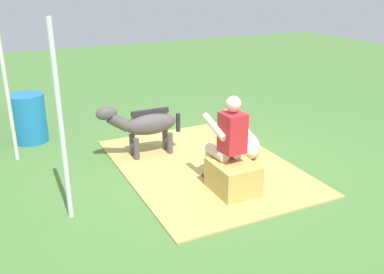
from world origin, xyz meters
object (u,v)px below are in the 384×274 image
at_px(hay_bale, 233,177).
at_px(pony_standing, 145,124).
at_px(person_seated, 227,138).
at_px(tent_pole_right, 6,87).
at_px(pony_lying, 245,141).
at_px(tent_pole_left, 61,125).
at_px(water_barrel, 29,118).

height_order(hay_bale, pony_standing, pony_standing).
relative_size(person_seated, tent_pole_right, 0.56).
relative_size(person_seated, pony_lying, 0.97).
bearing_deg(pony_lying, tent_pole_left, 104.94).
distance_m(pony_lying, tent_pole_right, 3.73).
height_order(pony_lying, tent_pole_left, tent_pole_left).
height_order(pony_lying, tent_pole_right, tent_pole_right).
bearing_deg(tent_pole_right, pony_standing, -112.63).
relative_size(hay_bale, tent_pole_left, 0.28).
height_order(pony_standing, water_barrel, pony_standing).
bearing_deg(pony_standing, person_seated, -157.60).
bearing_deg(hay_bale, water_barrel, 34.84).
relative_size(pony_standing, water_barrel, 1.62).
distance_m(person_seated, water_barrel, 3.68).
relative_size(hay_bale, person_seated, 0.50).
relative_size(pony_lying, tent_pole_left, 0.58).
distance_m(hay_bale, pony_standing, 1.77).
bearing_deg(pony_lying, tent_pole_right, 68.65).
bearing_deg(tent_pole_left, water_barrel, 2.33).
relative_size(water_barrel, tent_pole_left, 0.36).
distance_m(person_seated, pony_lying, 1.39).
distance_m(pony_lying, tent_pole_left, 3.20).
distance_m(hay_bale, person_seated, 0.52).
height_order(pony_standing, tent_pole_right, tent_pole_right).
relative_size(pony_standing, tent_pole_right, 0.58).
height_order(hay_bale, tent_pole_left, tent_pole_left).
height_order(pony_lying, water_barrel, water_barrel).
bearing_deg(water_barrel, pony_lying, -123.50).
bearing_deg(water_barrel, tent_pole_left, -177.67).
height_order(hay_bale, water_barrel, water_barrel).
relative_size(hay_bale, pony_standing, 0.48).
distance_m(person_seated, tent_pole_left, 2.10).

